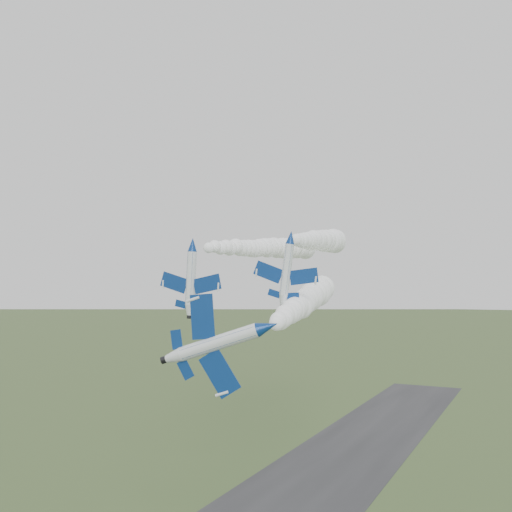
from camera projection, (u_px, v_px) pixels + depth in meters
The scene contains 7 objects.
runway at pixel (286, 507), 92.59m from camera, with size 24.00×260.00×0.04m, color #2A2A2C.
jet_lead at pixel (268, 327), 61.14m from camera, with size 5.58×13.60×10.84m.
smoke_trail_jet_lead at pixel (305, 301), 91.65m from camera, with size 5.16×55.23×5.16m, color white, non-canonical shape.
jet_pair_left at pixel (192, 244), 89.85m from camera, with size 10.66×12.77×3.17m.
smoke_trail_jet_pair_left at pixel (269, 248), 122.57m from camera, with size 5.38×64.20×5.38m, color white, non-canonical shape.
jet_pair_right at pixel (291, 237), 82.91m from camera, with size 9.54×11.27×2.90m.
smoke_trail_jet_pair_right at pixel (321, 241), 112.05m from camera, with size 5.12×55.15×5.12m, color white, non-canonical shape.
Camera 1 is at (37.90, -57.02, 35.53)m, focal length 40.00 mm.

